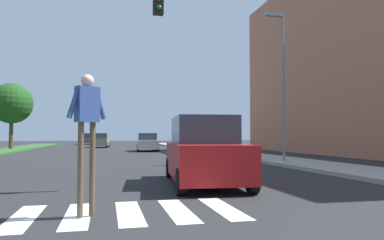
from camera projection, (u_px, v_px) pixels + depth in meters
The scene contains 10 objects.
ground_plane at pixel (106, 153), 28.20m from camera, with size 140.00×140.00×0.00m, color #262628.
crosswalk at pixel (104, 214), 6.44m from camera, with size 4.95×2.20×0.01m.
tree_distant at pixel (12, 103), 34.76m from camera, with size 3.94×3.94×6.36m.
sidewalk_right at pixel (225, 152), 28.39m from camera, with size 3.00×64.00×0.15m, color #9E9991.
street_lamp_right at pixel (281, 73), 18.14m from camera, with size 1.02×0.24×7.50m.
pedestrian_performer at pixel (87, 121), 6.27m from camera, with size 0.70×0.44×2.49m.
suv_crossing at pixel (204, 152), 10.49m from camera, with size 2.38×4.76×1.97m.
sedan_midblock at pixel (147, 143), 32.34m from camera, with size 2.22×4.60×1.62m.
sedan_distant at pixel (100, 141), 42.22m from camera, with size 2.21×4.53×1.68m.
sedan_far_horizon at pixel (86, 139), 56.13m from camera, with size 1.86×4.06×1.75m.
Camera 1 is at (0.04, 0.91, 1.42)m, focal length 33.51 mm.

